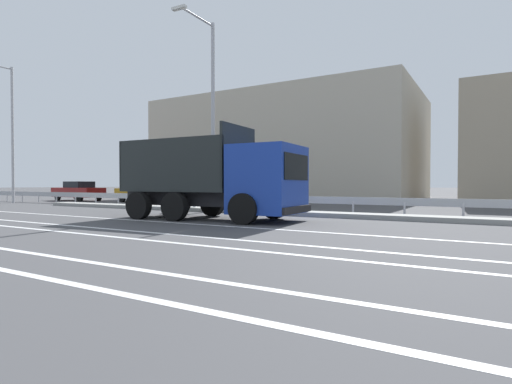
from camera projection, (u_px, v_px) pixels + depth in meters
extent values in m
plane|color=#424244|center=(266.00, 220.00, 14.97)|extent=(320.00, 320.00, 0.00)
cube|color=silver|center=(178.00, 223.00, 13.68)|extent=(59.98, 0.16, 0.01)
cube|color=silver|center=(121.00, 230.00, 11.59)|extent=(59.98, 0.16, 0.01)
cube|color=silver|center=(87.00, 234.00, 10.61)|extent=(59.98, 0.16, 0.01)
cube|color=gray|center=(295.00, 213.00, 17.17)|extent=(32.99, 1.10, 0.18)
cube|color=#9EA0A5|center=(308.00, 200.00, 18.33)|extent=(59.98, 0.04, 0.32)
cylinder|color=#ADADB2|center=(7.00, 197.00, 31.27)|extent=(0.09, 0.09, 0.62)
cylinder|color=#ADADB2|center=(22.00, 198.00, 30.19)|extent=(0.09, 0.09, 0.62)
cylinder|color=#ADADB2|center=(39.00, 198.00, 29.12)|extent=(0.09, 0.09, 0.62)
cylinder|color=#ADADB2|center=(56.00, 199.00, 28.04)|extent=(0.09, 0.09, 0.62)
cylinder|color=#ADADB2|center=(75.00, 199.00, 26.96)|extent=(0.09, 0.09, 0.62)
cylinder|color=#ADADB2|center=(96.00, 200.00, 25.88)|extent=(0.09, 0.09, 0.62)
cylinder|color=#ADADB2|center=(118.00, 201.00, 24.80)|extent=(0.09, 0.09, 0.62)
cylinder|color=#ADADB2|center=(143.00, 201.00, 23.72)|extent=(0.09, 0.09, 0.62)
cylinder|color=#ADADB2|center=(169.00, 202.00, 22.65)|extent=(0.09, 0.09, 0.62)
cylinder|color=#ADADB2|center=(199.00, 203.00, 21.57)|extent=(0.09, 0.09, 0.62)
cylinder|color=#ADADB2|center=(231.00, 204.00, 20.49)|extent=(0.09, 0.09, 0.62)
cylinder|color=#ADADB2|center=(267.00, 205.00, 19.41)|extent=(0.09, 0.09, 0.62)
cylinder|color=#ADADB2|center=(308.00, 206.00, 18.33)|extent=(0.09, 0.09, 0.62)
cylinder|color=#ADADB2|center=(353.00, 208.00, 17.25)|extent=(0.09, 0.09, 0.62)
cylinder|color=#ADADB2|center=(405.00, 209.00, 16.18)|extent=(0.09, 0.09, 0.62)
cylinder|color=#ADADB2|center=(463.00, 211.00, 15.10)|extent=(0.09, 0.09, 0.62)
cube|color=#19389E|center=(268.00, 180.00, 14.08)|extent=(2.27, 2.65, 2.37)
cube|color=black|center=(297.00, 167.00, 13.58)|extent=(0.16, 2.17, 0.89)
cube|color=black|center=(298.00, 210.00, 13.60)|extent=(0.25, 2.47, 0.24)
cube|color=black|center=(187.00, 198.00, 15.70)|extent=(5.02, 1.69, 0.53)
cube|color=#232828|center=(187.00, 190.00, 15.69)|extent=(4.89, 2.71, 0.12)
cube|color=#232828|center=(204.00, 166.00, 16.71)|extent=(4.74, 0.39, 1.86)
cube|color=#232828|center=(168.00, 163.00, 14.64)|extent=(4.74, 0.39, 1.86)
cube|color=#232828|center=(238.00, 157.00, 14.61)|extent=(0.25, 2.42, 2.32)
cube|color=#232828|center=(142.00, 166.00, 16.73)|extent=(0.25, 2.42, 1.86)
cylinder|color=black|center=(274.00, 205.00, 15.35)|extent=(1.06, 0.38, 1.04)
cylinder|color=black|center=(243.00, 209.00, 13.14)|extent=(1.06, 0.38, 1.04)
cylinder|color=black|center=(212.00, 204.00, 16.64)|extent=(1.06, 0.38, 1.04)
cylinder|color=black|center=(175.00, 207.00, 14.44)|extent=(1.06, 0.38, 1.04)
cylinder|color=black|center=(179.00, 203.00, 17.42)|extent=(1.06, 0.38, 1.04)
cylinder|color=black|center=(139.00, 206.00, 15.22)|extent=(1.06, 0.38, 1.04)
cylinder|color=white|center=(195.00, 208.00, 19.99)|extent=(0.16, 0.16, 0.29)
cylinder|color=black|center=(195.00, 202.00, 19.98)|extent=(0.16, 0.16, 0.29)
cylinder|color=white|center=(195.00, 196.00, 19.98)|extent=(0.16, 0.16, 0.29)
cylinder|color=black|center=(195.00, 190.00, 19.97)|extent=(0.16, 0.16, 0.29)
cylinder|color=white|center=(194.00, 184.00, 19.96)|extent=(0.16, 0.16, 0.29)
cylinder|color=#1E4CB2|center=(194.00, 174.00, 19.95)|extent=(0.75, 0.03, 0.75)
cylinder|color=white|center=(194.00, 174.00, 19.95)|extent=(0.81, 0.02, 0.81)
cylinder|color=#ADADB2|center=(13.00, 135.00, 28.30)|extent=(0.18, 0.18, 9.63)
cylinder|color=#ADADB2|center=(213.00, 118.00, 19.45)|extent=(0.18, 0.18, 9.16)
cylinder|color=#ADADB2|center=(197.00, 17.00, 18.26)|extent=(0.17, 2.51, 0.10)
cube|color=silver|center=(179.00, 8.00, 17.17)|extent=(0.71, 0.22, 0.12)
cube|color=maroon|center=(78.00, 192.00, 32.34)|extent=(4.91, 1.93, 0.75)
cube|color=black|center=(79.00, 185.00, 32.25)|extent=(2.09, 1.62, 0.50)
cylinder|color=black|center=(58.00, 197.00, 32.46)|extent=(0.61, 0.22, 0.60)
cylinder|color=black|center=(76.00, 196.00, 33.86)|extent=(0.61, 0.22, 0.60)
cylinder|color=black|center=(80.00, 198.00, 30.84)|extent=(0.61, 0.22, 0.60)
cylinder|color=black|center=(99.00, 197.00, 32.23)|extent=(0.61, 0.22, 0.60)
cube|color=#B27A14|center=(144.00, 193.00, 29.55)|extent=(4.58, 2.19, 0.73)
cube|color=black|center=(146.00, 185.00, 29.46)|extent=(1.98, 1.81, 0.43)
cylinder|color=black|center=(122.00, 198.00, 29.57)|extent=(0.61, 0.24, 0.60)
cylinder|color=black|center=(142.00, 197.00, 31.09)|extent=(0.61, 0.24, 0.60)
cylinder|color=black|center=(147.00, 199.00, 28.02)|extent=(0.61, 0.24, 0.60)
cylinder|color=black|center=(167.00, 198.00, 29.54)|extent=(0.61, 0.24, 0.60)
cube|color=silver|center=(193.00, 194.00, 26.89)|extent=(4.12, 2.14, 0.70)
cube|color=black|center=(195.00, 186.00, 26.81)|extent=(1.80, 1.73, 0.45)
cylinder|color=black|center=(171.00, 200.00, 26.91)|extent=(0.61, 0.25, 0.60)
cylinder|color=black|center=(189.00, 199.00, 28.31)|extent=(0.61, 0.25, 0.60)
cylinder|color=black|center=(198.00, 200.00, 25.48)|extent=(0.61, 0.25, 0.60)
cylinder|color=black|center=(216.00, 200.00, 26.88)|extent=(0.61, 0.25, 0.60)
cube|color=gray|center=(267.00, 197.00, 23.52)|extent=(4.02, 2.09, 0.51)
cube|color=black|center=(268.00, 188.00, 23.44)|extent=(1.73, 1.74, 0.55)
cylinder|color=black|center=(241.00, 202.00, 23.45)|extent=(0.61, 0.23, 0.60)
cylinder|color=black|center=(258.00, 201.00, 24.94)|extent=(0.61, 0.23, 0.60)
cylinder|color=black|center=(277.00, 203.00, 22.10)|extent=(0.61, 0.23, 0.60)
cylinder|color=black|center=(292.00, 202.00, 23.59)|extent=(0.61, 0.23, 0.60)
cube|color=#B7AD99|center=(291.00, 150.00, 38.50)|extent=(23.12, 14.63, 9.25)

